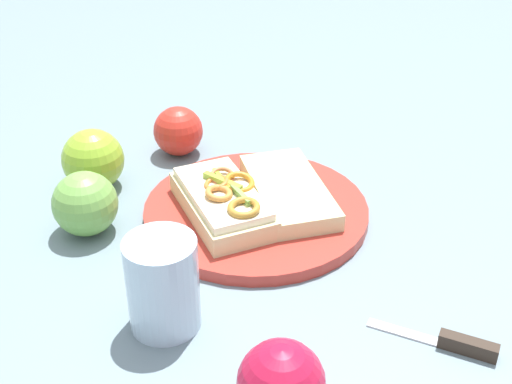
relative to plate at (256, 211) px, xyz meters
name	(u,v)px	position (x,y,z in m)	size (l,w,h in m)	color
ground_plane	(256,216)	(0.00, 0.00, -0.01)	(2.00, 2.00, 0.00)	slate
plate	(256,211)	(0.00, 0.00, 0.00)	(0.27, 0.27, 0.02)	#B2342A
sandwich	(223,201)	(0.04, 0.02, 0.03)	(0.14, 0.18, 0.04)	beige
bread_slice_side	(289,191)	(-0.04, -0.02, 0.02)	(0.17, 0.08, 0.02)	beige
apple_0	(178,131)	(0.12, -0.16, 0.03)	(0.07, 0.07, 0.07)	red
apple_1	(281,383)	(-0.03, 0.30, 0.03)	(0.07, 0.07, 0.07)	#B11434
apple_2	(93,160)	(0.21, -0.06, 0.03)	(0.08, 0.08, 0.08)	#87B62D
apple_3	(85,204)	(0.20, 0.04, 0.03)	(0.08, 0.08, 0.08)	#6CA647
drinking_glass	(163,284)	(0.08, 0.19, 0.04)	(0.07, 0.07, 0.10)	silver
knife	(453,343)	(-0.19, 0.22, 0.00)	(0.12, 0.06, 0.02)	silver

